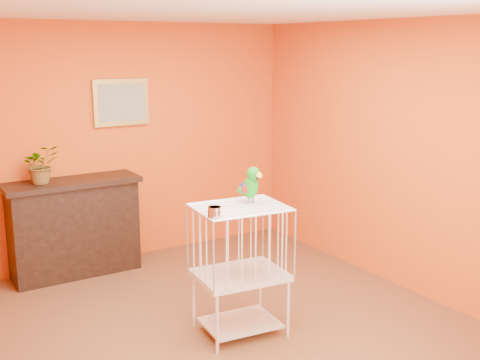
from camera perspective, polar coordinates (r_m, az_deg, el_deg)
ground at (r=5.16m, az=-1.18°, el=-14.40°), size 4.50×4.50×0.00m
room_shell at (r=4.66m, az=-1.27°, el=3.21°), size 4.50×4.50×4.50m
console_cabinet at (r=6.47m, az=-15.45°, el=-4.36°), size 1.36×0.49×1.01m
potted_plant at (r=6.22m, az=-18.27°, el=0.98°), size 0.38×0.42×0.30m
framed_picture at (r=6.63m, az=-11.18°, el=7.23°), size 0.62×0.04×0.50m
birdcage at (r=4.96m, az=0.02°, el=-8.38°), size 0.76×0.61×1.09m
feed_cup at (r=4.50m, az=-2.42°, el=-3.01°), size 0.11×0.11×0.07m
parrot at (r=4.88m, az=1.05°, el=-0.41°), size 0.15×0.28×0.31m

